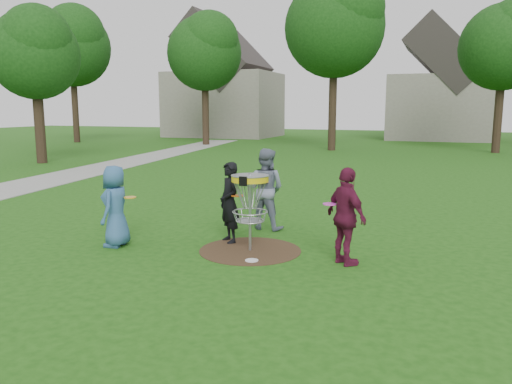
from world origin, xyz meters
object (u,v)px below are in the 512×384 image
(player_black, at_px, (229,202))
(player_grey, at_px, (265,189))
(disc_golf_basket, at_px, (250,194))
(player_maroon, at_px, (346,217))
(player_blue, at_px, (115,206))

(player_black, xyz_separation_m, player_grey, (0.28, 1.23, 0.08))
(player_grey, distance_m, disc_golf_basket, 1.67)
(disc_golf_basket, bearing_deg, player_grey, 99.91)
(disc_golf_basket, bearing_deg, player_maroon, -6.87)
(player_maroon, height_order, disc_golf_basket, player_maroon)
(player_blue, height_order, player_grey, player_grey)
(player_black, distance_m, disc_golf_basket, 0.74)
(player_black, bearing_deg, player_grey, 120.25)
(player_blue, relative_size, player_maroon, 0.94)
(player_black, distance_m, player_grey, 1.26)
(player_maroon, distance_m, disc_golf_basket, 1.74)
(player_maroon, bearing_deg, player_grey, 0.79)
(player_maroon, bearing_deg, disc_golf_basket, 36.58)
(player_blue, bearing_deg, disc_golf_basket, 93.70)
(player_blue, bearing_deg, player_grey, 126.86)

